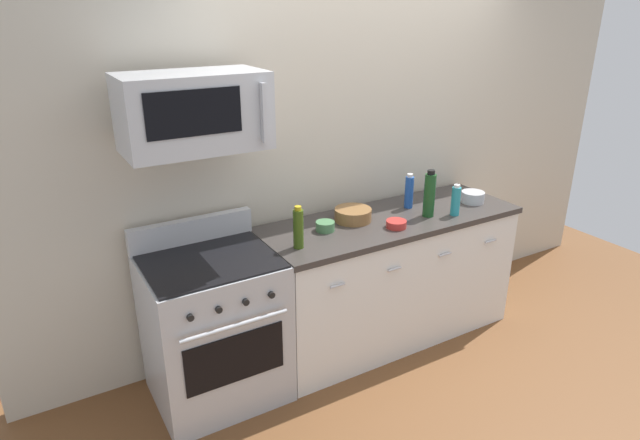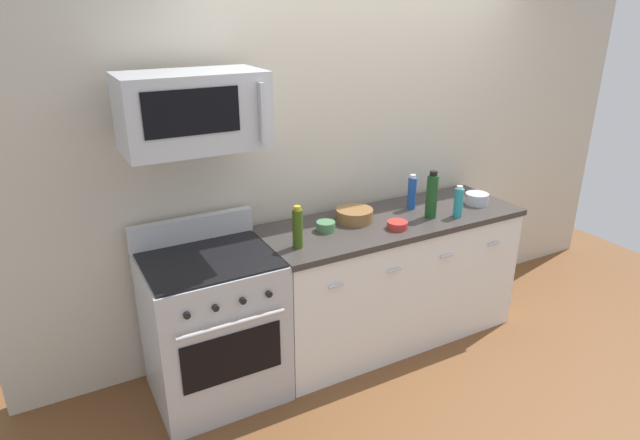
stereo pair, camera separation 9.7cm
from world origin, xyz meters
The scene contains 13 objects.
ground_plane centered at (0.00, 0.00, 0.00)m, with size 5.91×5.91×0.00m, color brown.
back_wall centered at (0.00, 0.41, 1.35)m, with size 4.93×0.10×2.70m, color beige.
counter_unit centered at (0.00, 0.00, 0.46)m, with size 1.84×0.66×0.92m.
range_oven centered at (-1.29, 0.00, 0.47)m, with size 0.76×0.69×1.07m.
microwave centered at (-1.29, 0.05, 1.75)m, with size 0.74×0.44×0.40m.
bottle_olive_oil centered at (-0.78, -0.11, 1.04)m, with size 0.06×0.06×0.26m.
bottle_wine_green centered at (0.23, -0.11, 1.07)m, with size 0.08×0.08×0.32m.
bottle_dish_soap centered at (0.40, -0.18, 1.02)m, with size 0.06×0.06×0.22m.
bottle_soda_blue centered at (0.22, 0.09, 1.04)m, with size 0.06×0.06×0.25m.
bowl_green_glaze centered at (-0.51, 0.03, 0.95)m, with size 0.12×0.12×0.06m.
bowl_steel_prep centered at (0.69, -0.06, 0.96)m, with size 0.17×0.17×0.08m.
bowl_red_small centered at (-0.08, -0.16, 0.95)m, with size 0.13×0.13×0.05m.
bowl_wooden_salad centered at (-0.26, 0.08, 0.96)m, with size 0.25×0.25×0.08m.
Camera 1 is at (-2.16, -2.72, 2.28)m, focal length 30.62 mm.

